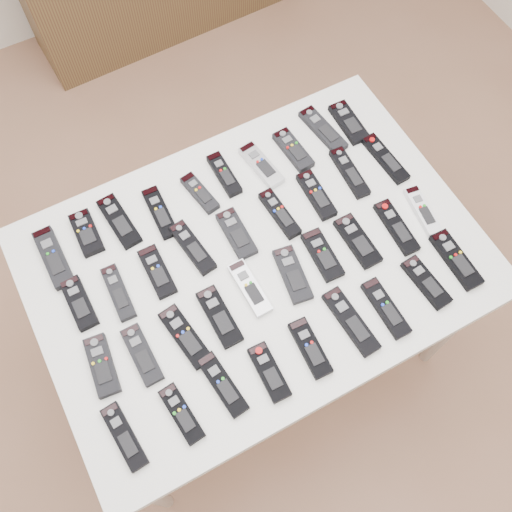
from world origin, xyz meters
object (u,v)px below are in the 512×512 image
remote_2 (119,221)px  remote_21 (185,336)px  table (256,267)px  remote_18 (385,159)px  remote_7 (293,150)px  remote_25 (322,255)px  remote_26 (358,241)px  remote_29 (124,436)px  remote_31 (223,384)px  remote_13 (193,248)px  remote_34 (351,321)px  remote_4 (200,193)px  remote_30 (182,414)px  remote_12 (157,272)px  remote_28 (422,211)px  remote_9 (349,123)px  remote_22 (219,317)px  remote_6 (261,165)px  remote_15 (280,214)px  remote_11 (118,293)px  remote_37 (456,260)px  remote_33 (310,348)px  remote_23 (250,288)px  remote_35 (386,308)px  remote_19 (102,365)px  remote_36 (426,282)px  remote_16 (316,195)px  remote_3 (160,213)px  remote_20 (142,355)px  remote_1 (87,233)px  remote_10 (79,303)px  remote_14 (236,234)px  remote_27 (396,227)px  remote_8 (323,130)px

remote_2 → remote_21: size_ratio=0.98×
table → remote_18: 0.53m
remote_7 → remote_25: 0.37m
remote_26 → remote_29: 0.82m
remote_31 → remote_13: bearing=69.3°
remote_34 → remote_4: bearing=104.9°
remote_4 → remote_30: 0.64m
remote_12 → remote_28: same height
remote_9 → remote_28: (0.02, -0.38, 0.00)m
remote_22 → remote_34: size_ratio=0.86×
remote_21 → remote_34: 0.44m
remote_6 → remote_30: 0.77m
remote_6 → remote_15: bearing=-108.5°
remote_11 → remote_21: 0.23m
remote_37 → remote_33: bearing=-176.1°
remote_4 → remote_31: size_ratio=0.83×
remote_23 → remote_35: (0.30, -0.23, 0.00)m
remote_31 → remote_22: bearing=59.8°
remote_19 → remote_35: size_ratio=0.92×
remote_34 → remote_36: 0.24m
remote_16 → remote_2: bearing=162.4°
remote_23 → remote_34: bearing=-49.1°
table → remote_12: 0.29m
remote_4 → remote_19: size_ratio=0.90×
remote_3 → remote_20: remote_20 is taller
remote_1 → remote_4: size_ratio=0.97×
remote_20 → remote_10: bearing=112.7°
remote_33 → remote_22: bearing=134.8°
remote_11 → remote_23: bearing=-23.9°
remote_3 → remote_19: (-0.32, -0.35, 0.00)m
remote_31 → remote_14: bearing=51.7°
table → remote_6: (0.16, 0.27, 0.07)m
remote_21 → remote_19: bearing=163.9°
remote_19 → remote_26: size_ratio=0.96×
remote_27 → remote_10: bearing=169.4°
remote_10 → remote_2: bearing=43.6°
remote_30 → remote_16: bearing=26.3°
table → remote_9: remote_9 is taller
remote_9 → remote_12: bearing=-163.9°
remote_30 → remote_8: bearing=31.8°
remote_25 → remote_29: size_ratio=0.92×
remote_26 → remote_31: same height
remote_29 → remote_25: bearing=10.9°
remote_13 → remote_36: 0.66m
remote_37 → remote_1: bearing=148.0°
remote_13 → remote_35: 0.56m
remote_23 → remote_34: size_ratio=0.85×
remote_20 → remote_23: 0.34m
remote_34 → remote_22: bearing=146.4°
remote_8 → remote_14: 0.46m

